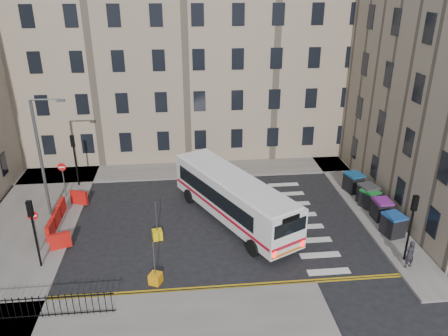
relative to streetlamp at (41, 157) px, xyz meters
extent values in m
plane|color=black|center=(13.00, -2.00, -4.34)|extent=(120.00, 120.00, 0.00)
cube|color=slate|center=(7.00, 6.60, -4.26)|extent=(36.00, 3.20, 0.15)
cube|color=slate|center=(22.00, 2.00, -4.26)|extent=(2.40, 26.00, 0.15)
cube|color=slate|center=(-1.00, -1.00, -4.26)|extent=(6.00, 22.00, 0.15)
cube|color=gray|center=(6.00, 13.50, 3.66)|extent=(38.00, 10.50, 16.00)
cylinder|color=black|center=(21.60, -7.50, -2.59)|extent=(0.12, 0.12, 3.20)
cube|color=black|center=(21.60, -7.50, -0.54)|extent=(0.28, 0.22, 0.90)
cylinder|color=black|center=(1.00, 4.50, -2.59)|extent=(0.12, 0.12, 3.20)
cube|color=black|center=(1.00, 4.50, -0.54)|extent=(0.28, 0.22, 0.90)
cylinder|color=black|center=(1.00, -6.00, -2.59)|extent=(0.12, 0.12, 3.20)
cube|color=black|center=(1.00, -6.00, -0.54)|extent=(0.28, 0.22, 0.90)
cylinder|color=#595B5E|center=(0.00, 0.00, -0.19)|extent=(0.20, 0.20, 8.00)
cube|color=#595B5E|center=(0.00, 0.00, 3.88)|extent=(0.50, 0.22, 0.14)
cylinder|color=#595B5E|center=(0.50, 2.50, -2.99)|extent=(0.08, 0.08, 2.40)
cube|color=red|center=(0.50, 2.50, -1.49)|extent=(0.60, 0.04, 0.60)
cylinder|color=#595B5E|center=(0.50, -4.50, -2.99)|extent=(0.08, 0.08, 2.40)
cube|color=red|center=(0.50, -4.50, -1.49)|extent=(0.60, 0.04, 0.60)
cube|color=red|center=(0.80, -3.00, -3.69)|extent=(0.25, 1.25, 1.00)
cube|color=red|center=(0.80, -1.50, -3.69)|extent=(0.25, 1.25, 1.00)
cube|color=red|center=(0.80, 0.00, -3.69)|extent=(0.25, 1.25, 1.00)
cube|color=red|center=(1.70, 1.30, -3.69)|extent=(1.26, 0.66, 1.00)
cube|color=red|center=(1.70, -4.30, -3.69)|extent=(1.26, 0.66, 1.00)
cube|color=black|center=(1.75, -10.20, -3.07)|extent=(7.80, 0.04, 0.04)
cube|color=black|center=(1.75, -10.20, -4.09)|extent=(7.80, 0.04, 0.04)
cube|color=silver|center=(12.38, -1.85, -2.53)|extent=(7.41, 11.28, 2.58)
cube|color=black|center=(10.99, -1.97, -2.33)|extent=(4.14, 8.12, 1.03)
cube|color=black|center=(13.31, -0.80, -2.33)|extent=(4.14, 8.12, 1.03)
cube|color=black|center=(9.82, 3.22, -2.28)|extent=(2.05, 1.08, 1.13)
cube|color=black|center=(14.94, -6.92, -2.02)|extent=(2.05, 1.08, 0.82)
cube|color=#B60F22|center=(11.22, -2.43, -3.15)|extent=(5.05, 9.95, 0.19)
cube|color=#B60F22|center=(13.54, -1.26, -3.15)|extent=(5.05, 9.95, 0.19)
cube|color=#FF0C0C|center=(14.02, -7.39, -3.41)|extent=(0.22, 0.15, 0.41)
cube|color=#FF0C0C|center=(15.86, -6.46, -3.41)|extent=(0.22, 0.15, 0.41)
cylinder|color=black|center=(9.51, 0.98, -3.82)|extent=(0.72, 1.05, 1.03)
cylinder|color=black|center=(11.81, 2.14, -3.82)|extent=(0.72, 1.05, 1.03)
cylinder|color=black|center=(13.04, -6.02, -3.82)|extent=(0.72, 1.05, 1.03)
cylinder|color=black|center=(15.34, -4.85, -3.82)|extent=(0.72, 1.05, 1.03)
cube|color=black|center=(22.08, -4.89, -3.55)|extent=(1.31, 1.43, 1.28)
cube|color=#19488E|center=(22.08, -4.89, -2.84)|extent=(1.37, 1.50, 0.13)
cube|color=black|center=(22.21, -2.90, -3.56)|extent=(1.05, 1.22, 1.25)
cube|color=#77217F|center=(22.21, -2.90, -2.87)|extent=(1.11, 1.27, 0.13)
cube|color=black|center=(22.07, -1.28, -3.61)|extent=(1.33, 1.40, 1.16)
cube|color=#19742B|center=(22.07, -1.28, -2.97)|extent=(1.39, 1.47, 0.12)
cube|color=black|center=(22.16, -0.72, -3.54)|extent=(1.30, 1.43, 1.29)
cube|color=#353537|center=(22.16, -0.72, -2.83)|extent=(1.37, 1.49, 0.13)
cube|color=black|center=(21.90, 1.30, -3.54)|extent=(1.36, 1.48, 1.29)
cube|color=navy|center=(21.90, 1.30, -2.83)|extent=(1.43, 1.55, 0.13)
imported|color=black|center=(21.44, -8.20, -3.35)|extent=(0.69, 0.53, 1.68)
cube|color=yellow|center=(7.40, -3.65, -4.04)|extent=(0.71, 0.71, 0.60)
cube|color=orange|center=(7.46, -8.00, -4.04)|extent=(0.80, 0.80, 0.60)
camera|label=1|loc=(9.16, -27.22, 10.67)|focal=35.00mm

